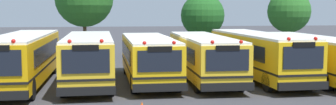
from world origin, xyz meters
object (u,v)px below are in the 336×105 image
object	(u,v)px
school_bus_2	(148,57)
school_bus_4	(257,53)
school_bus_1	(89,57)
tree_2	(202,15)
school_bus_5	(310,55)
school_bus_0	(24,57)
tree_3	(290,11)
school_bus_3	(203,55)

from	to	relation	value
school_bus_2	school_bus_4	world-z (taller)	school_bus_4
school_bus_1	tree_2	distance (m)	15.59
school_bus_2	tree_2	world-z (taller)	tree_2
school_bus_5	school_bus_0	bearing A→B (deg)	-0.55
school_bus_0	school_bus_2	world-z (taller)	school_bus_0
school_bus_1	tree_3	distance (m)	20.91
school_bus_0	school_bus_2	xyz separation A→B (m)	(6.64, 0.03, -0.10)
school_bus_3	tree_3	distance (m)	15.92
school_bus_1	school_bus_0	bearing A→B (deg)	-3.40
school_bus_1	school_bus_4	bearing A→B (deg)	-178.30
school_bus_2	school_bus_5	world-z (taller)	school_bus_2
school_bus_4	school_bus_5	size ratio (longest dim) A/B	1.03
school_bus_1	school_bus_5	size ratio (longest dim) A/B	0.91
school_bus_4	tree_2	world-z (taller)	tree_2
tree_3	school_bus_0	bearing A→B (deg)	-149.73
school_bus_0	school_bus_4	xyz separation A→B (m)	(13.03, 0.25, -0.02)
school_bus_4	tree_3	bearing A→B (deg)	-123.33
school_bus_3	tree_2	xyz separation A→B (m)	(2.77, 12.08, 2.19)
school_bus_3	tree_2	size ratio (longest dim) A/B	1.97
school_bus_4	school_bus_0	bearing A→B (deg)	-0.05
school_bus_5	school_bus_3	bearing A→B (deg)	-3.19
school_bus_1	school_bus_4	size ratio (longest dim) A/B	0.89
school_bus_2	school_bus_3	world-z (taller)	school_bus_3
school_bus_2	school_bus_4	size ratio (longest dim) A/B	0.85
school_bus_5	tree_3	bearing A→B (deg)	-109.51
school_bus_2	school_bus_3	xyz separation A→B (m)	(3.16, 0.18, 0.01)
school_bus_1	school_bus_4	xyz separation A→B (m)	(9.62, 0.41, 0.01)
school_bus_4	tree_3	xyz separation A→B (m)	(7.31, 11.62, 2.43)
school_bus_0	school_bus_3	bearing A→B (deg)	-178.59
school_bus_2	school_bus_5	size ratio (longest dim) A/B	0.88
school_bus_0	school_bus_4	distance (m)	13.03
tree_2	tree_3	world-z (taller)	tree_3
tree_2	school_bus_1	bearing A→B (deg)	-126.33
school_bus_2	tree_2	size ratio (longest dim) A/B	1.79
school_bus_1	school_bus_2	size ratio (longest dim) A/B	1.04
school_bus_0	school_bus_2	size ratio (longest dim) A/B	1.17
school_bus_2	school_bus_0	bearing A→B (deg)	-0.20
school_bus_4	tree_2	bearing A→B (deg)	-88.94
school_bus_1	tree_2	bearing A→B (deg)	-127.06
school_bus_0	school_bus_1	world-z (taller)	school_bus_0
school_bus_2	school_bus_5	distance (m)	9.47
school_bus_5	tree_3	xyz separation A→B (m)	(4.24, 12.01, 2.52)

